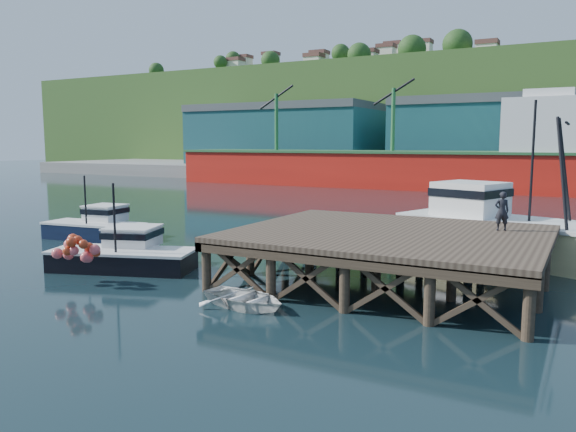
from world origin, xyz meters
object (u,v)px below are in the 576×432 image
Objects in this scene: boat_navy at (97,226)px; trawler at (511,228)px; dockworker at (502,211)px; boat_black at (125,253)px; dinghy at (245,298)px.

boat_navy is 23.04m from trawler.
dockworker is (22.58, 0.35, 2.16)m from boat_navy.
dockworker is at bearing 1.24° from boat_black.
boat_black is 8.38m from dinghy.
boat_black is at bearing -125.68° from trawler.
dockworker reaches higher than dinghy.
boat_navy is 17.20m from dinghy.
trawler reaches higher than boat_navy.
dockworker is at bearing -31.97° from dinghy.
boat_navy reaches higher than dockworker.
boat_black is 18.34m from trawler.
trawler is at bearing 15.90° from boat_black.
boat_black reaches higher than dinghy.
boat_black is (7.38, -5.22, -0.04)m from boat_navy.
boat_black is 0.56× the size of trawler.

